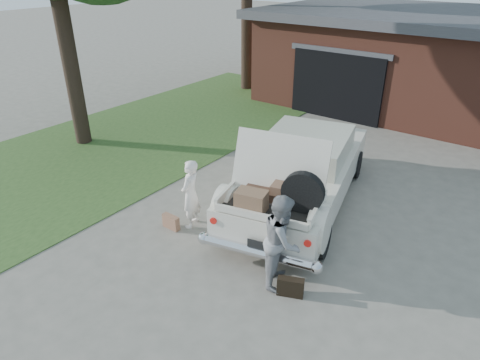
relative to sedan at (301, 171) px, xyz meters
The scene contains 8 objects.
ground 2.39m from the sedan, 101.67° to the right, with size 90.00×90.00×0.00m, color gray.
grass_strip 6.06m from the sedan, behind, with size 6.00×16.00×0.02m, color #2D4C1E.
house 9.32m from the sedan, 86.75° to the left, with size 12.80×7.80×3.30m.
sedan is the anchor object (origin of this frame).
woman_left 2.49m from the sedan, 121.71° to the right, with size 0.53×0.35×1.46m, color white.
woman_right 2.70m from the sedan, 66.91° to the right, with size 0.80×0.62×1.65m, color gray.
suitcase_left 2.99m from the sedan, 122.53° to the right, with size 0.38×0.12×0.30m, color #9C6B4F.
suitcase_right 3.10m from the sedan, 62.87° to the right, with size 0.43×0.14×0.33m, color black.
Camera 1 is at (4.39, -5.27, 4.90)m, focal length 32.00 mm.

